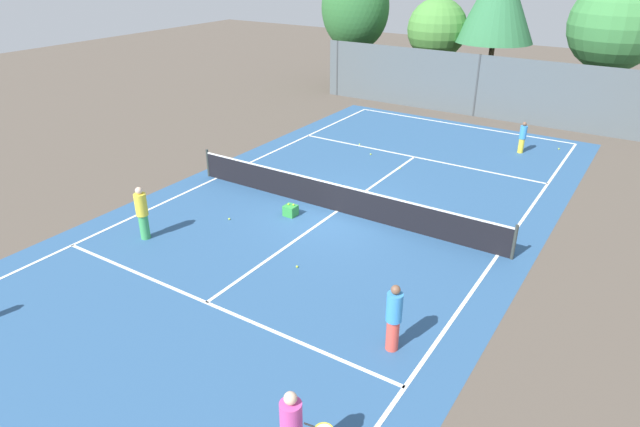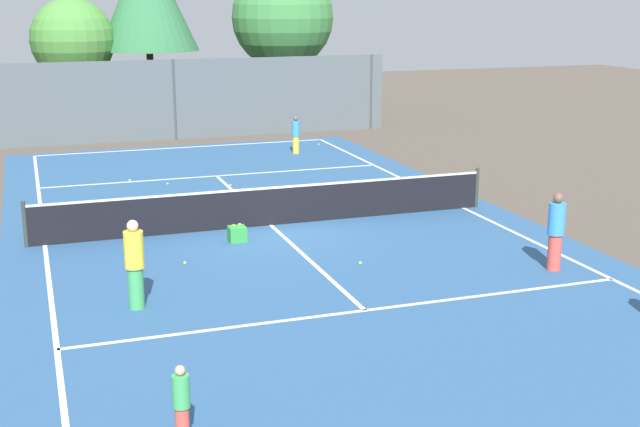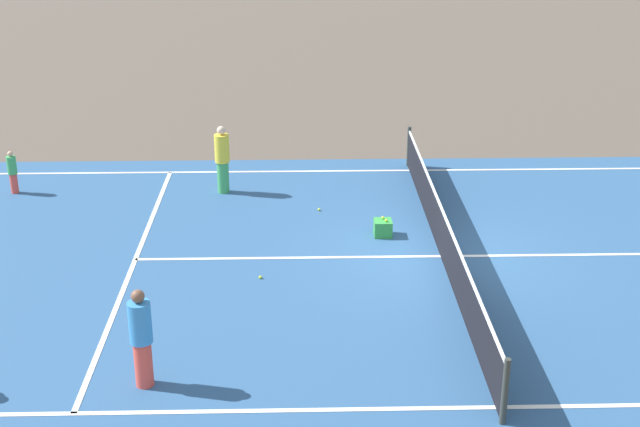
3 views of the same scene
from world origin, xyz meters
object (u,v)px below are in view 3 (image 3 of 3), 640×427
Objects in this scene: player_3 at (141,337)px; player_4 at (222,159)px; tennis_ball_1 at (319,210)px; ball_crate at (383,228)px; tennis_ball_0 at (260,277)px; player_2 at (13,172)px.

player_4 reaches higher than player_3.
tennis_ball_1 is at bearing 158.28° from player_3.
ball_crate is 3.37m from tennis_ball_0.
player_2 is at bearing -128.50° from tennis_ball_0.
player_3 is 3.94× the size of ball_crate.
player_4 is at bearing -119.45° from tennis_ball_1.
tennis_ball_0 is (2.10, -2.63, -0.15)m from ball_crate.
player_4 is (0.07, 5.21, 0.32)m from player_2.
player_3 is 7.99m from tennis_ball_1.
player_2 is 16.55× the size of tennis_ball_0.
player_2 reaches higher than ball_crate.
player_2 is at bearing -100.52° from tennis_ball_1.
player_2 is 8.08m from tennis_ball_0.
player_4 is (-8.72, 0.58, 0.02)m from player_3.
player_4 is 5.14m from tennis_ball_0.
player_4 is 4.01× the size of ball_crate.
player_2 is 0.64× the size of player_4.
player_3 is at bearing -36.31° from ball_crate.
tennis_ball_1 is (-1.51, -1.38, -0.15)m from ball_crate.
player_3 is at bearing -21.72° from tennis_ball_1.
player_3 is 7.32m from ball_crate.
ball_crate is at bearing 42.33° from tennis_ball_1.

